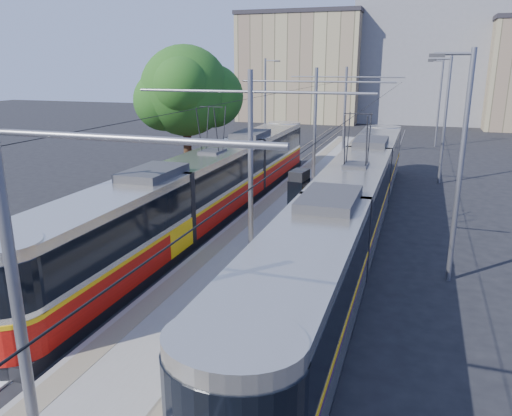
% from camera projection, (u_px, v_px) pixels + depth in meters
% --- Properties ---
extents(ground, '(160.00, 160.00, 0.00)m').
position_uv_depth(ground, '(151.00, 364.00, 12.92)').
color(ground, black).
rests_on(ground, ground).
extents(platform, '(4.00, 50.00, 0.30)m').
position_uv_depth(platform, '(302.00, 198.00, 28.39)').
color(platform, gray).
rests_on(platform, ground).
extents(tactile_strip_left, '(0.70, 50.00, 0.01)m').
position_uv_depth(tactile_strip_left, '(277.00, 193.00, 28.78)').
color(tactile_strip_left, gray).
rests_on(tactile_strip_left, platform).
extents(tactile_strip_right, '(0.70, 50.00, 0.01)m').
position_uv_depth(tactile_strip_right, '(327.00, 197.00, 27.91)').
color(tactile_strip_right, gray).
rests_on(tactile_strip_right, platform).
extents(rails, '(8.71, 70.00, 0.03)m').
position_uv_depth(rails, '(302.00, 200.00, 28.43)').
color(rails, gray).
rests_on(rails, ground).
extents(tram_left, '(2.43, 29.20, 5.50)m').
position_uv_depth(tram_left, '(213.00, 183.00, 25.09)').
color(tram_left, black).
rests_on(tram_left, ground).
extents(tram_right, '(2.43, 31.41, 5.50)m').
position_uv_depth(tram_right, '(354.00, 199.00, 21.68)').
color(tram_right, black).
rests_on(tram_right, ground).
extents(catenary, '(9.20, 70.00, 7.00)m').
position_uv_depth(catenary, '(291.00, 127.00, 24.58)').
color(catenary, slate).
rests_on(catenary, platform).
extents(street_lamps, '(15.18, 38.22, 8.00)m').
position_uv_depth(street_lamps, '(318.00, 120.00, 30.92)').
color(street_lamps, slate).
rests_on(street_lamps, ground).
extents(shelter, '(0.83, 1.22, 2.53)m').
position_uv_depth(shelter, '(299.00, 196.00, 23.05)').
color(shelter, black).
rests_on(shelter, platform).
extents(tree, '(5.95, 5.50, 8.64)m').
position_uv_depth(tree, '(193.00, 93.00, 30.03)').
color(tree, '#382314').
rests_on(tree, ground).
extents(building_left, '(16.32, 12.24, 14.16)m').
position_uv_depth(building_left, '(304.00, 67.00, 68.71)').
color(building_left, tan).
rests_on(building_left, ground).
extents(building_centre, '(18.36, 14.28, 17.75)m').
position_uv_depth(building_centre, '(427.00, 54.00, 67.05)').
color(building_centre, gray).
rests_on(building_centre, ground).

